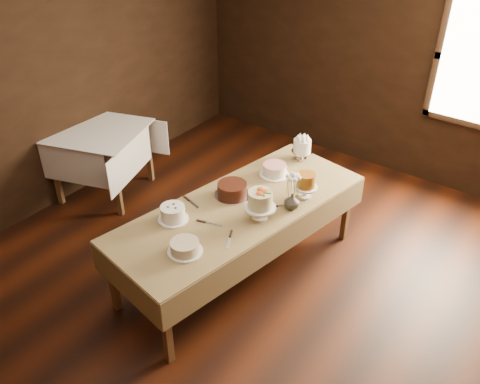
# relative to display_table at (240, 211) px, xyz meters

# --- Properties ---
(floor) EXTENTS (5.00, 6.00, 0.01)m
(floor) POSITION_rel_display_table_xyz_m (0.02, -0.22, -0.72)
(floor) COLOR black
(floor) RESTS_ON ground
(wall_back) EXTENTS (5.00, 0.02, 2.80)m
(wall_back) POSITION_rel_display_table_xyz_m (0.02, 2.78, 0.68)
(wall_back) COLOR black
(wall_back) RESTS_ON ground
(wall_left) EXTENTS (0.02, 6.00, 2.80)m
(wall_left) POSITION_rel_display_table_xyz_m (-2.48, -0.22, 0.68)
(wall_left) COLOR black
(wall_left) RESTS_ON ground
(display_table) EXTENTS (1.39, 2.64, 0.78)m
(display_table) POSITION_rel_display_table_xyz_m (0.00, 0.00, 0.00)
(display_table) COLOR #513118
(display_table) RESTS_ON ground
(side_table) EXTENTS (1.24, 1.24, 0.83)m
(side_table) POSITION_rel_display_table_xyz_m (-2.17, 0.19, 0.01)
(side_table) COLOR #513118
(side_table) RESTS_ON ground
(cake_meringue) EXTENTS (0.25, 0.25, 0.24)m
(cake_meringue) POSITION_rel_display_table_xyz_m (-0.00, 1.09, 0.16)
(cake_meringue) COLOR silver
(cake_meringue) RESTS_ON display_table
(cake_lattice) EXTENTS (0.33, 0.33, 0.11)m
(cake_lattice) POSITION_rel_display_table_xyz_m (-0.05, 0.65, 0.11)
(cake_lattice) COLOR white
(cake_lattice) RESTS_ON display_table
(cake_caramel) EXTENTS (0.23, 0.23, 0.26)m
(cake_caramel) POSITION_rel_display_table_xyz_m (0.40, 0.49, 0.17)
(cake_caramel) COLOR white
(cake_caramel) RESTS_ON display_table
(cake_chocolate) EXTENTS (0.38, 0.38, 0.13)m
(cake_chocolate) POSITION_rel_display_table_xyz_m (-0.16, 0.10, 0.12)
(cake_chocolate) COLOR silver
(cake_chocolate) RESTS_ON display_table
(cake_flowers) EXTENTS (0.30, 0.30, 0.29)m
(cake_flowers) POSITION_rel_display_table_xyz_m (0.25, -0.04, 0.18)
(cake_flowers) COLOR white
(cake_flowers) RESTS_ON display_table
(cake_swirl) EXTENTS (0.27, 0.27, 0.14)m
(cake_swirl) POSITION_rel_display_table_xyz_m (-0.35, -0.51, 0.12)
(cake_swirl) COLOR white
(cake_swirl) RESTS_ON display_table
(cake_cream) EXTENTS (0.29, 0.29, 0.10)m
(cake_cream) POSITION_rel_display_table_xyz_m (0.03, -0.78, 0.11)
(cake_cream) COLOR white
(cake_cream) RESTS_ON display_table
(cake_server_a) EXTENTS (0.24, 0.09, 0.01)m
(cake_server_a) POSITION_rel_display_table_xyz_m (-0.01, -0.36, 0.06)
(cake_server_a) COLOR silver
(cake_server_a) RESTS_ON display_table
(cake_server_b) EXTENTS (0.13, 0.22, 0.01)m
(cake_server_b) POSITION_rel_display_table_xyz_m (0.24, -0.48, 0.06)
(cake_server_b) COLOR silver
(cake_server_b) RESTS_ON display_table
(cake_server_c) EXTENTS (0.05, 0.24, 0.01)m
(cake_server_c) POSITION_rel_display_table_xyz_m (-0.01, 0.27, 0.06)
(cake_server_c) COLOR silver
(cake_server_c) RESTS_ON display_table
(cake_server_d) EXTENTS (0.17, 0.20, 0.01)m
(cake_server_d) POSITION_rel_display_table_xyz_m (0.33, 0.26, 0.06)
(cake_server_d) COLOR silver
(cake_server_d) RESTS_ON display_table
(cake_server_e) EXTENTS (0.24, 0.09, 0.01)m
(cake_server_e) POSITION_rel_display_table_xyz_m (-0.35, -0.23, 0.06)
(cake_server_e) COLOR silver
(cake_server_e) RESTS_ON display_table
(flower_vase) EXTENTS (0.15, 0.15, 0.15)m
(flower_vase) POSITION_rel_display_table_xyz_m (0.40, 0.26, 0.13)
(flower_vase) COLOR #2D2823
(flower_vase) RESTS_ON display_table
(flower_bouquet) EXTENTS (0.14, 0.14, 0.20)m
(flower_bouquet) POSITION_rel_display_table_xyz_m (0.40, 0.26, 0.33)
(flower_bouquet) COLOR white
(flower_bouquet) RESTS_ON flower_vase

